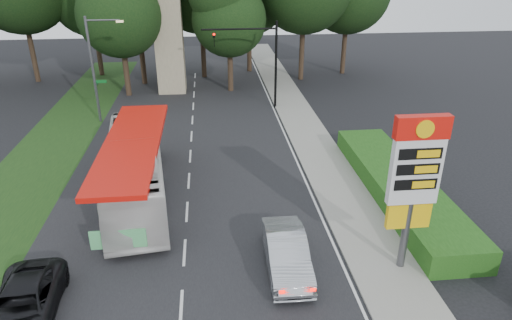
{
  "coord_description": "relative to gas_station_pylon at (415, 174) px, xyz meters",
  "views": [
    {
      "loc": [
        1.41,
        -13.02,
        12.37
      ],
      "look_at": [
        3.73,
        8.78,
        2.2
      ],
      "focal_mm": 32.0,
      "sensor_mm": 36.0,
      "label": 1
    }
  ],
  "objects": [
    {
      "name": "grass_verge_left",
      "position": [
        -18.7,
        16.01,
        -4.44
      ],
      "size": [
        5.0,
        50.0,
        0.02
      ],
      "primitive_type": "cube",
      "color": "#193814",
      "rests_on": "ground"
    },
    {
      "name": "gas_station_pylon",
      "position": [
        0.0,
        0.0,
        0.0
      ],
      "size": [
        2.1,
        0.45,
        6.85
      ],
      "color": "#59595E",
      "rests_on": "ground"
    },
    {
      "name": "transit_bus",
      "position": [
        -11.9,
        7.44,
        -2.8
      ],
      "size": [
        4.23,
        12.12,
        3.31
      ],
      "primitive_type": "imported",
      "rotation": [
        0.0,
        0.0,
        0.12
      ],
      "color": "silver",
      "rests_on": "ground"
    },
    {
      "name": "road_surface",
      "position": [
        -9.2,
        10.01,
        -4.44
      ],
      "size": [
        14.0,
        80.0,
        0.02
      ],
      "primitive_type": "cube",
      "color": "black",
      "rests_on": "ground"
    },
    {
      "name": "tree_monument_right",
      "position": [
        -5.7,
        27.51,
        3.56
      ],
      "size": [
        6.72,
        6.72,
        13.2
      ],
      "color": "#2D2116",
      "rests_on": "ground"
    },
    {
      "name": "suv_charcoal",
      "position": [
        -14.81,
        -1.48,
        -3.76
      ],
      "size": [
        2.61,
        5.11,
        1.38
      ],
      "primitive_type": "imported",
      "rotation": [
        0.0,
        0.0,
        0.06
      ],
      "color": "black",
      "rests_on": "ground"
    },
    {
      "name": "ground",
      "position": [
        -9.2,
        -1.99,
        -4.45
      ],
      "size": [
        120.0,
        120.0,
        0.0
      ],
      "primitive_type": "plane",
      "color": "black",
      "rests_on": "ground"
    },
    {
      "name": "monument",
      "position": [
        -11.2,
        28.01,
        0.66
      ],
      "size": [
        3.0,
        3.0,
        10.05
      ],
      "color": "gray",
      "rests_on": "ground"
    },
    {
      "name": "sedan_silver",
      "position": [
        -4.85,
        0.46,
        -3.66
      ],
      "size": [
        1.74,
        4.82,
        1.58
      ],
      "primitive_type": "imported",
      "rotation": [
        0.0,
        0.0,
        -0.02
      ],
      "color": "#B1B4B9",
      "rests_on": "ground"
    },
    {
      "name": "hedge",
      "position": [
        2.3,
        6.01,
        -3.85
      ],
      "size": [
        3.0,
        14.0,
        1.2
      ],
      "primitive_type": "cube",
      "color": "#1D4B14",
      "rests_on": "ground"
    },
    {
      "name": "streetlight_signs",
      "position": [
        -16.19,
        20.01,
        -0.01
      ],
      "size": [
        2.75,
        0.98,
        8.0
      ],
      "color": "#59595E",
      "rests_on": "ground"
    },
    {
      "name": "sidewalk_right",
      "position": [
        -0.7,
        10.01,
        -4.39
      ],
      "size": [
        3.0,
        80.0,
        0.12
      ],
      "primitive_type": "cube",
      "color": "gray",
      "rests_on": "ground"
    },
    {
      "name": "traffic_signal_mast",
      "position": [
        -3.52,
        22.0,
        0.22
      ],
      "size": [
        6.1,
        0.35,
        7.2
      ],
      "color": "black",
      "rests_on": "ground"
    }
  ]
}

